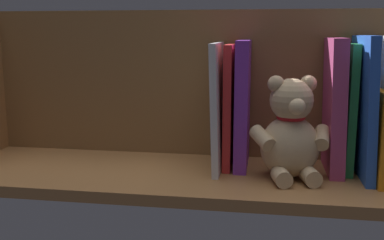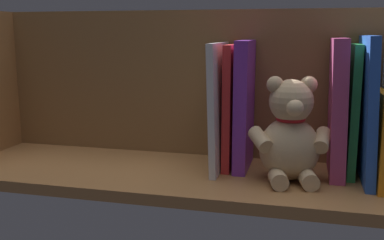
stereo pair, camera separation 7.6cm
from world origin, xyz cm
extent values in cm
cube|color=#9E6B3D|center=(0.00, 0.00, -1.10)|extent=(101.66, 30.50, 2.20)
cube|color=brown|center=(0.00, -13.00, 16.18)|extent=(101.66, 1.50, 32.36)
cube|color=orange|center=(-35.10, -2.39, 8.58)|extent=(1.39, 18.93, 17.16)
cube|color=blue|center=(-32.88, -2.86, 13.49)|extent=(2.74, 17.99, 27.03)
cube|color=green|center=(-30.59, -5.71, 12.71)|extent=(1.53, 12.28, 25.42)
cube|color=#B23F72|center=(-27.76, -4.63, 13.25)|extent=(3.51, 14.45, 26.57)
ellipsoid|color=#D1B284|center=(-19.16, 0.88, 5.97)|extent=(13.25, 12.34, 11.94)
sphere|color=#D1B284|center=(-19.16, 0.88, 15.01)|extent=(8.21, 8.21, 8.21)
sphere|color=#D1B284|center=(-22.17, 0.22, 18.09)|extent=(3.17, 3.17, 3.17)
sphere|color=#D1B284|center=(-16.16, 1.54, 18.09)|extent=(3.17, 3.17, 3.17)
sphere|color=beige|center=(-19.91, 4.29, 14.40)|extent=(3.17, 3.17, 3.17)
cylinder|color=#D1B284|center=(-25.02, 1.12, 8.06)|extent=(3.55, 6.18, 4.42)
cylinder|color=#D1B284|center=(-13.95, 3.56, 8.06)|extent=(5.50, 6.45, 4.42)
cylinder|color=#D1B284|center=(-22.88, 5.26, 1.59)|extent=(4.06, 5.05, 3.17)
cylinder|color=#D1B284|center=(-17.63, 6.41, 1.59)|extent=(4.06, 5.05, 3.17)
torus|color=red|center=(-19.16, 0.88, 11.75)|extent=(6.49, 6.49, 0.93)
cube|color=purple|center=(-9.71, -5.03, 13.01)|extent=(2.59, 13.64, 26.01)
cube|color=red|center=(-6.97, -5.33, 12.60)|extent=(1.59, 13.04, 25.19)
cube|color=silver|center=(-4.87, -3.27, 12.77)|extent=(2.13, 17.16, 25.57)
camera|label=1|loc=(-14.29, 87.74, 27.56)|focal=42.66mm
camera|label=2|loc=(-21.75, 86.20, 27.56)|focal=42.66mm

